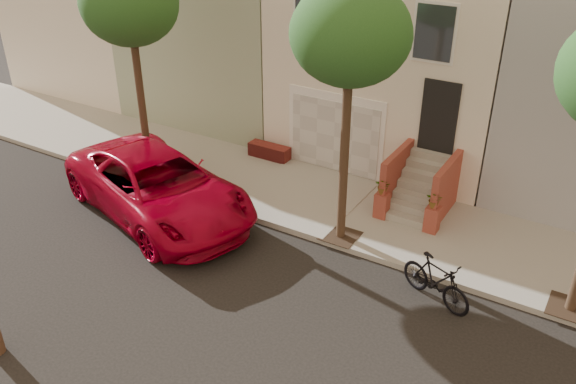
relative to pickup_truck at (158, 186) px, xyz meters
The scene contains 7 objects.
ground 4.68m from the pickup_truck, 33.23° to the right, with size 90.00×90.00×0.00m, color black.
sidewalk 4.84m from the pickup_truck, 36.30° to the left, with size 40.00×3.70×0.15m, color #99978B.
house_row 9.88m from the pickup_truck, 66.05° to the left, with size 33.10×11.70×7.00m.
tree_left 4.88m from the pickup_truck, 140.15° to the left, with size 2.70×2.57×6.30m.
tree_mid 6.68m from the pickup_truck, 15.86° to the left, with size 2.70×2.57×6.30m.
pickup_truck is the anchor object (origin of this frame).
motorcycle 7.72m from the pickup_truck, ahead, with size 0.52×1.84×1.11m, color black.
Camera 1 is at (6.50, -7.73, 8.42)m, focal length 36.98 mm.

